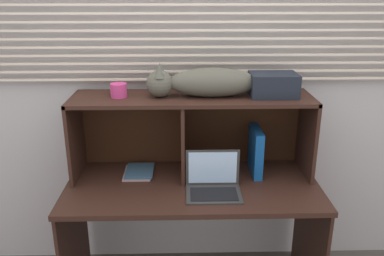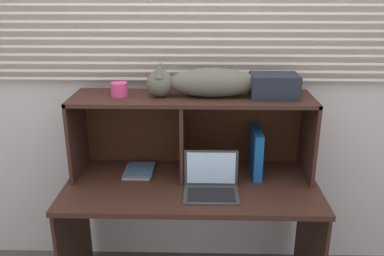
{
  "view_description": "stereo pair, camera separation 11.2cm",
  "coord_description": "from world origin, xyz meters",
  "px_view_note": "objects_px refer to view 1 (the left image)",
  "views": [
    {
      "loc": [
        -0.06,
        -1.93,
        1.83
      ],
      "look_at": [
        0.0,
        0.32,
        1.03
      ],
      "focal_mm": 37.98,
      "sensor_mm": 36.0,
      "label": 1
    },
    {
      "loc": [
        0.06,
        -1.93,
        1.83
      ],
      "look_at": [
        0.0,
        0.32,
        1.03
      ],
      "focal_mm": 37.98,
      "sensor_mm": 36.0,
      "label": 2
    }
  ],
  "objects_px": {
    "storage_box": "(273,85)",
    "small_basket": "(119,90)",
    "cat": "(204,83)",
    "laptop": "(213,184)",
    "binder_upright": "(256,151)",
    "book_stack": "(139,172)"
  },
  "relations": [
    {
      "from": "cat",
      "to": "small_basket",
      "type": "height_order",
      "value": "cat"
    },
    {
      "from": "cat",
      "to": "storage_box",
      "type": "height_order",
      "value": "cat"
    },
    {
      "from": "cat",
      "to": "book_stack",
      "type": "bearing_deg",
      "value": -179.11
    },
    {
      "from": "small_basket",
      "to": "book_stack",
      "type": "bearing_deg",
      "value": -3.81
    },
    {
      "from": "cat",
      "to": "book_stack",
      "type": "distance_m",
      "value": 0.68
    },
    {
      "from": "small_basket",
      "to": "storage_box",
      "type": "xyz_separation_m",
      "value": [
        0.88,
        0.0,
        0.03
      ]
    },
    {
      "from": "cat",
      "to": "laptop",
      "type": "distance_m",
      "value": 0.57
    },
    {
      "from": "laptop",
      "to": "binder_upright",
      "type": "bearing_deg",
      "value": 41.45
    },
    {
      "from": "small_basket",
      "to": "storage_box",
      "type": "height_order",
      "value": "storage_box"
    },
    {
      "from": "binder_upright",
      "to": "storage_box",
      "type": "relative_size",
      "value": 1.05
    },
    {
      "from": "storage_box",
      "to": "small_basket",
      "type": "bearing_deg",
      "value": 180.0
    },
    {
      "from": "binder_upright",
      "to": "storage_box",
      "type": "bearing_deg",
      "value": 0.0
    },
    {
      "from": "cat",
      "to": "small_basket",
      "type": "xyz_separation_m",
      "value": [
        -0.49,
        0.0,
        -0.04
      ]
    },
    {
      "from": "cat",
      "to": "small_basket",
      "type": "bearing_deg",
      "value": 180.0
    },
    {
      "from": "laptop",
      "to": "binder_upright",
      "type": "distance_m",
      "value": 0.38
    },
    {
      "from": "binder_upright",
      "to": "book_stack",
      "type": "xyz_separation_m",
      "value": [
        -0.71,
        -0.01,
        -0.13
      ]
    },
    {
      "from": "cat",
      "to": "binder_upright",
      "type": "bearing_deg",
      "value": 0.0
    },
    {
      "from": "laptop",
      "to": "small_basket",
      "type": "bearing_deg",
      "value": 155.47
    },
    {
      "from": "book_stack",
      "to": "small_basket",
      "type": "bearing_deg",
      "value": 176.19
    },
    {
      "from": "cat",
      "to": "binder_upright",
      "type": "distance_m",
      "value": 0.53
    },
    {
      "from": "storage_box",
      "to": "binder_upright",
      "type": "bearing_deg",
      "value": 180.0
    },
    {
      "from": "binder_upright",
      "to": "small_basket",
      "type": "bearing_deg",
      "value": 180.0
    }
  ]
}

